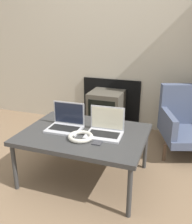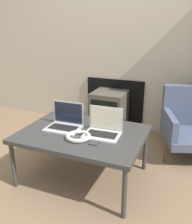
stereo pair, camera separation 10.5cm
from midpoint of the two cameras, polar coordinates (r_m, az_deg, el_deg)
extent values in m
plane|color=#7A6047|center=(2.08, -8.25, -20.02)|extent=(14.00, 14.00, 0.00)
cube|color=#B7AD99|center=(3.19, 5.62, 19.28)|extent=(7.00, 0.06, 2.60)
cube|color=black|center=(3.35, 2.57, 2.22)|extent=(0.77, 0.03, 0.63)
cube|color=#333333|center=(2.13, -4.17, -5.10)|extent=(1.04, 0.77, 0.04)
cylinder|color=#333333|center=(2.21, -19.45, -11.84)|extent=(0.04, 0.04, 0.41)
cylinder|color=#333333|center=(1.83, 5.94, -17.88)|extent=(0.04, 0.04, 0.41)
cylinder|color=#333333|center=(2.70, -10.46, -5.01)|extent=(0.04, 0.04, 0.41)
cylinder|color=#333333|center=(2.40, 9.98, -8.26)|extent=(0.04, 0.04, 0.41)
cube|color=#B2B2B7|center=(2.18, -8.64, -3.89)|extent=(0.30, 0.23, 0.02)
cube|color=black|center=(2.18, -8.65, -3.67)|extent=(0.25, 0.13, 0.00)
cube|color=#B2B2B7|center=(2.23, -7.54, -0.25)|extent=(0.29, 0.02, 0.20)
cube|color=black|center=(2.23, -7.59, -0.29)|extent=(0.27, 0.01, 0.18)
cube|color=#B2B2B7|center=(2.05, 0.32, -5.30)|extent=(0.30, 0.24, 0.02)
cube|color=black|center=(2.04, 0.32, -5.07)|extent=(0.25, 0.14, 0.00)
cube|color=#B2B2B7|center=(2.10, 1.18, -1.37)|extent=(0.29, 0.02, 0.20)
cube|color=beige|center=(2.10, 1.14, -1.42)|extent=(0.27, 0.02, 0.18)
torus|color=beige|center=(2.01, -5.06, -5.65)|extent=(0.20, 0.20, 0.03)
cube|color=#333338|center=(1.96, -0.92, -6.61)|extent=(0.07, 0.15, 0.01)
cube|color=#4C473D|center=(3.17, 1.43, 0.15)|extent=(0.41, 0.40, 0.51)
cube|color=black|center=(2.99, 0.20, -1.07)|extent=(0.33, 0.01, 0.40)
cube|color=#47516B|center=(2.77, 19.89, -4.81)|extent=(0.73, 0.74, 0.08)
cube|color=#47516B|center=(2.90, 18.99, 1.81)|extent=(0.57, 0.28, 0.44)
cube|color=#47516B|center=(2.65, 14.98, -2.17)|extent=(0.23, 0.51, 0.20)
cylinder|color=#4C3828|center=(2.62, 14.24, -8.92)|extent=(0.04, 0.04, 0.18)
cylinder|color=#4C3828|center=(3.05, 15.23, -4.78)|extent=(0.04, 0.04, 0.18)
camera|label=1|loc=(0.05, -91.29, -0.46)|focal=40.00mm
camera|label=2|loc=(0.05, 88.71, 0.46)|focal=40.00mm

